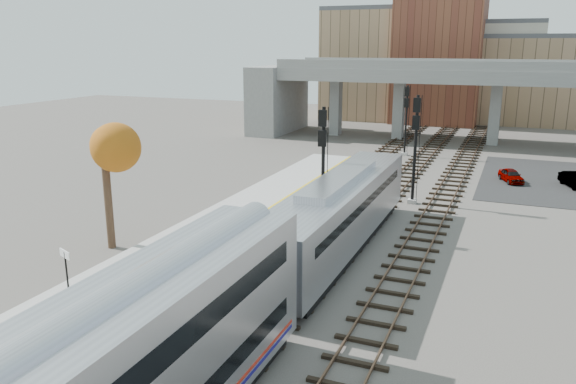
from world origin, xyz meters
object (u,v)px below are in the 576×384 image
Objects in this scene: signal_mast_mid at (415,149)px; car_b at (576,180)px; signal_mast_near at (323,169)px; locomotive at (339,213)px; car_a at (511,176)px; signal_mast_far at (406,121)px; tree at (104,145)px.

signal_mast_mid is 15.24m from car_b.
signal_mast_near is 2.07× the size of car_b.
locomotive is 4.21m from signal_mast_near.
car_b is (13.31, 21.08, -1.63)m from locomotive.
signal_mast_far is at bearing 119.35° from car_a.
locomotive is 24.98m from car_b.
signal_mast_mid is 21.20m from tree.
tree is at bearing -131.96° from signal_mast_mid.
locomotive is 2.64× the size of signal_mast_far.
car_a is at bearing 50.94° from tree.
signal_mast_far is (-4.10, 18.01, -0.40)m from signal_mast_mid.
signal_mast_near is at bearing -143.04° from car_a.
signal_mast_near reaches higher than car_a.
locomotive is 13.35m from tree.
signal_mast_mid reaches higher than locomotive.
car_b is (4.84, -0.02, 0.06)m from car_a.
signal_mast_mid is 2.44× the size of car_a.
car_b is at bearing -22.60° from car_a.
locomotive is 2.39× the size of tree.
tree is at bearing -160.59° from locomotive.
signal_mast_near is at bearing -151.88° from car_b.
tree reaches higher than car_a.
locomotive is at bearing 19.41° from tree.
locomotive is 29.55m from signal_mast_far.
signal_mast_mid is 2.12× the size of car_b.
signal_mast_mid is at bearing -160.53° from car_b.
locomotive is 22.80m from car_a.
signal_mast_far is 35.24m from tree.
signal_mast_near reaches higher than locomotive.
locomotive is 2.44× the size of signal_mast_mid.
car_b reaches higher than car_a.
locomotive is 2.50× the size of signal_mast_near.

